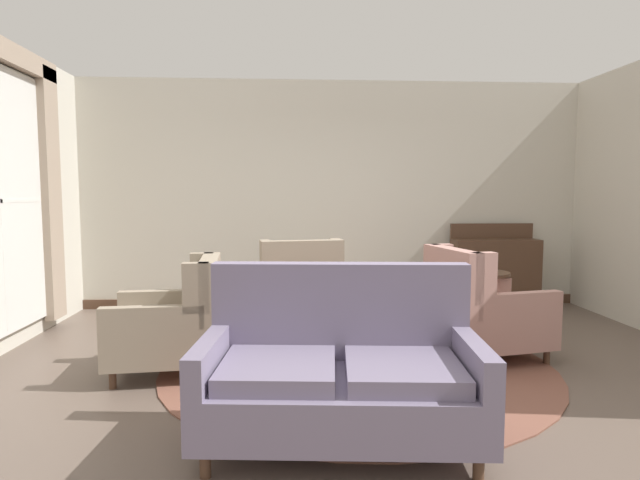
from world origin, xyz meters
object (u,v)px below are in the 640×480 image
Objects in this scene: coffee_table at (360,329)px; side_table at (483,299)px; settee at (340,374)px; armchair_foreground_right at (175,324)px; sideboard at (495,269)px; porcelain_vase at (357,300)px; armchair_back_corner at (298,293)px; armchair_beside_settee at (480,312)px.

coffee_table is 1.17× the size of side_table.
settee is 1.76× the size of armchair_foreground_right.
side_table is at bearing -115.75° from sideboard.
porcelain_vase is 0.53× the size of side_table.
sideboard is at bearing 61.27° from settee.
armchair_foreground_right is (-1.25, 1.30, -0.01)m from settee.
settee reaches higher than armchair_back_corner.
armchair_beside_settee reaches higher than coffee_table.
settee is at bearing 38.53° from armchair_foreground_right.
armchair_beside_settee reaches higher than armchair_foreground_right.
sideboard is (2.08, 2.34, 0.14)m from coffee_table.
armchair_foreground_right is 1.59m from armchair_back_corner.
armchair_beside_settee is at bearing -113.14° from side_table.
armchair_back_corner is at bearing 167.00° from side_table.
armchair_beside_settee is at bearing 16.08° from coffee_table.
side_table reaches higher than coffee_table.
armchair_beside_settee is 0.58m from side_table.
sideboard is (0.94, 2.01, 0.09)m from armchair_beside_settee.
settee is at bearing -103.20° from coffee_table.
armchair_back_corner is at bearing 47.93° from armchair_beside_settee.
porcelain_vase reaches higher than coffee_table.
porcelain_vase is at bearing -125.99° from coffee_table.
armchair_back_corner is 0.93× the size of sideboard.
armchair_back_corner is (1.04, 1.20, 0.01)m from armchair_foreground_right.
porcelain_vase is 1.21m from settee.
sideboard reaches higher than armchair_foreground_right.
settee reaches higher than side_table.
armchair_beside_settee is at bearing -115.07° from sideboard.
settee is 1.80m from armchair_foreground_right.
armchair_foreground_right is (-1.53, 0.09, 0.05)m from coffee_table.
settee reaches higher than porcelain_vase.
armchair_foreground_right is 1.37× the size of side_table.
armchair_beside_settee is 1.50× the size of side_table.
side_table is (1.66, 2.08, 0.00)m from settee.
side_table is (1.86, -0.43, -0.00)m from armchair_back_corner.
porcelain_vase is 1.43m from armchair_back_corner.
coffee_table is at bearing 81.75° from settee.
porcelain_vase is 0.34× the size of sideboard.
armchair_beside_settee reaches higher than side_table.
settee is at bearing 86.22° from armchair_back_corner.
porcelain_vase is 0.39× the size of armchair_foreground_right.
coffee_table is 1.38m from armchair_back_corner.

